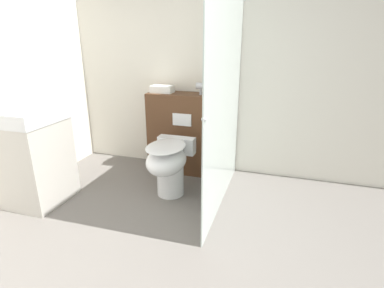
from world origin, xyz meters
TOP-DOWN VIEW (x-y plane):
  - wall_back at (0.00, 2.32)m, footprint 8.00×0.06m
  - partition_panel at (-0.15, 2.11)m, footprint 0.90×0.33m
  - shower_glass at (0.42, 1.52)m, footprint 0.04×1.55m
  - toilet at (-0.13, 1.45)m, footprint 0.40×0.62m
  - sink_vanity at (-1.34, 0.97)m, footprint 0.55×0.56m
  - hair_drier at (0.07, 2.07)m, footprint 0.20×0.07m
  - folded_towel at (-0.44, 2.09)m, footprint 0.25×0.16m

SIDE VIEW (x-z plane):
  - toilet at x=-0.13m, z-range 0.07..0.64m
  - sink_vanity at x=-1.34m, z-range -0.07..1.02m
  - partition_panel at x=-0.15m, z-range 0.00..0.96m
  - folded_towel at x=-0.44m, z-range 0.96..1.04m
  - hair_drier at x=0.07m, z-range 0.98..1.12m
  - shower_glass at x=0.42m, z-range 0.00..2.14m
  - wall_back at x=0.00m, z-range 0.00..2.50m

